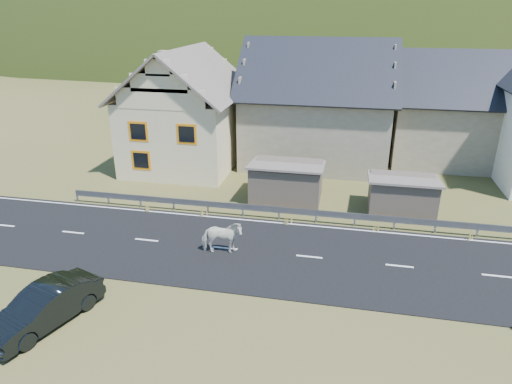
# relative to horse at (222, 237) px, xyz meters

# --- Properties ---
(ground) EXTENTS (160.00, 160.00, 0.00)m
(ground) POSITION_rel_horse_xyz_m (4.02, 0.45, -0.84)
(ground) COLOR #38401B
(ground) RESTS_ON ground
(road) EXTENTS (60.00, 7.00, 0.04)m
(road) POSITION_rel_horse_xyz_m (4.02, 0.45, -0.82)
(road) COLOR black
(road) RESTS_ON ground
(lane_markings) EXTENTS (60.00, 6.60, 0.01)m
(lane_markings) POSITION_rel_horse_xyz_m (4.02, 0.45, -0.80)
(lane_markings) COLOR silver
(lane_markings) RESTS_ON road
(guardrail) EXTENTS (28.10, 0.09, 0.75)m
(guardrail) POSITION_rel_horse_xyz_m (4.02, 4.14, -0.28)
(guardrail) COLOR #93969B
(guardrail) RESTS_ON ground
(shed_left) EXTENTS (4.30, 3.30, 2.40)m
(shed_left) POSITION_rel_horse_xyz_m (2.02, 6.95, 0.26)
(shed_left) COLOR brown
(shed_left) RESTS_ON ground
(shed_right) EXTENTS (3.80, 2.90, 2.20)m
(shed_right) POSITION_rel_horse_xyz_m (8.52, 6.45, 0.16)
(shed_right) COLOR brown
(shed_right) RESTS_ON ground
(house_cream) EXTENTS (7.80, 9.80, 8.30)m
(house_cream) POSITION_rel_horse_xyz_m (-5.99, 12.45, 3.51)
(house_cream) COLOR beige
(house_cream) RESTS_ON ground
(house_stone_a) EXTENTS (10.80, 9.80, 8.90)m
(house_stone_a) POSITION_rel_horse_xyz_m (3.02, 15.45, 3.79)
(house_stone_a) COLOR #9D947C
(house_stone_a) RESTS_ON ground
(house_stone_b) EXTENTS (9.80, 8.80, 8.10)m
(house_stone_b) POSITION_rel_horse_xyz_m (13.02, 17.45, 3.39)
(house_stone_b) COLOR #9D947C
(house_stone_b) RESTS_ON ground
(mountain) EXTENTS (440.00, 280.00, 260.00)m
(mountain) POSITION_rel_horse_xyz_m (9.02, 180.45, -20.84)
(mountain) COLOR #213610
(mountain) RESTS_ON ground
(conifer_patch) EXTENTS (76.00, 50.00, 28.00)m
(conifer_patch) POSITION_rel_horse_xyz_m (-50.98, 110.45, 5.16)
(conifer_patch) COLOR black
(conifer_patch) RESTS_ON ground
(horse) EXTENTS (1.22, 2.04, 1.61)m
(horse) POSITION_rel_horse_xyz_m (0.00, 0.00, 0.00)
(horse) COLOR silver
(horse) RESTS_ON road
(car) EXTENTS (2.80, 4.56, 1.42)m
(car) POSITION_rel_horse_xyz_m (-4.89, -6.14, -0.14)
(car) COLOR black
(car) RESTS_ON ground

